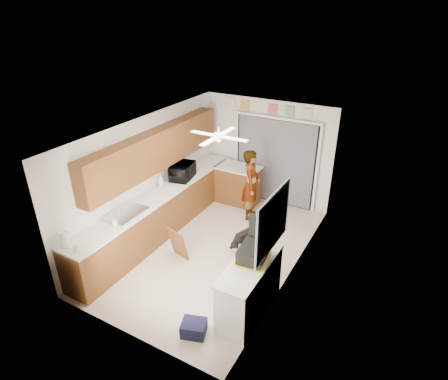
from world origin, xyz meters
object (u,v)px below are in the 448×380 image
at_px(microwave, 183,171).
at_px(soap_bottle, 161,180).
at_px(paper_towel_roll, 64,240).
at_px(navy_crate, 194,328).
at_px(man, 251,185).
at_px(cardboard_box, 234,291).
at_px(dog, 244,239).
at_px(suitcase, 253,253).

relative_size(microwave, soap_bottle, 2.18).
relative_size(paper_towel_roll, navy_crate, 0.80).
relative_size(soap_bottle, man, 0.17).
distance_m(cardboard_box, navy_crate, 0.98).
bearing_deg(paper_towel_roll, dog, 53.24).
distance_m(paper_towel_roll, dog, 3.35).
bearing_deg(paper_towel_roll, navy_crate, 5.82).
bearing_deg(man, paper_towel_roll, 140.00).
distance_m(suitcase, dog, 1.83).
bearing_deg(soap_bottle, navy_crate, -44.99).
bearing_deg(microwave, navy_crate, -155.74).
bearing_deg(man, soap_bottle, 110.96).
xyz_separation_m(suitcase, man, (-1.24, 2.56, -0.23)).
height_order(cardboard_box, navy_crate, cardboard_box).
distance_m(soap_bottle, paper_towel_roll, 2.51).
bearing_deg(paper_towel_roll, man, 67.99).
bearing_deg(microwave, soap_bottle, 150.72).
height_order(suitcase, dog, suitcase).
bearing_deg(soap_bottle, suitcase, -25.45).
height_order(paper_towel_roll, dog, paper_towel_roll).
xyz_separation_m(man, dog, (0.42, -1.16, -0.62)).
bearing_deg(soap_bottle, dog, 2.35).
relative_size(navy_crate, dog, 0.71).
distance_m(microwave, paper_towel_roll, 3.07).
xyz_separation_m(microwave, soap_bottle, (-0.17, -0.56, -0.03)).
distance_m(cardboard_box, man, 2.80).
xyz_separation_m(navy_crate, dog, (-0.33, 2.36, 0.09)).
relative_size(suitcase, dog, 1.01).
height_order(microwave, dog, microwave).
bearing_deg(navy_crate, soap_bottle, 135.01).
distance_m(paper_towel_roll, suitcase, 3.00).
xyz_separation_m(soap_bottle, navy_crate, (2.28, -2.28, -0.97)).
distance_m(suitcase, cardboard_box, 0.96).
height_order(man, dog, man).
bearing_deg(dog, man, 128.89).
height_order(suitcase, cardboard_box, suitcase).
xyz_separation_m(soap_bottle, paper_towel_roll, (0.02, -2.51, 0.00)).
distance_m(paper_towel_roll, navy_crate, 2.47).
bearing_deg(dog, suitcase, -40.60).
relative_size(paper_towel_roll, cardboard_box, 0.64).
relative_size(man, dog, 3.20).
xyz_separation_m(paper_towel_roll, dog, (1.93, 2.59, -0.88)).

